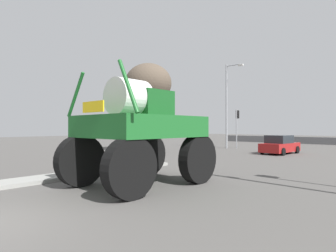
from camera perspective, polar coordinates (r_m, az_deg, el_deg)
The scene contains 8 objects.
ground_plane at distance 21.30m, azimuth 21.03°, elevation -6.07°, with size 120.00×120.00×0.00m, color #4C4947.
median_island at distance 13.36m, azimuth -18.81°, elevation -9.24°, with size 1.33×11.29×0.15m, color gray.
oversize_sprayer at distance 10.83m, azimuth -5.55°, elevation -0.97°, with size 4.01×5.34×4.23m.
sedan_ahead at distance 25.09m, azimuth 21.35°, elevation -3.55°, with size 2.11×4.21×1.52m.
traffic_signal_near_left at distance 17.33m, azimuth -4.48°, elevation 0.60°, with size 0.24×0.54×3.33m.
traffic_signal_far_left at distance 30.48m, azimuth 13.62°, elevation 1.20°, with size 0.24×0.55×4.01m.
streetlight_far_left at distance 29.96m, azimuth 11.80°, elevation 4.70°, with size 1.93×0.24×8.58m.
bare_tree_left at distance 25.54m, azimuth -3.92°, elevation 8.41°, with size 4.08×4.08×7.78m.
Camera 1 is at (7.43, -1.84, 2.17)m, focal length 30.62 mm.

